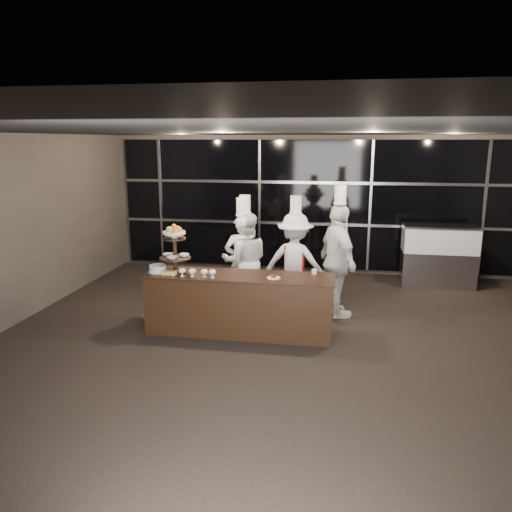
% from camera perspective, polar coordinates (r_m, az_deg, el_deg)
% --- Properties ---
extents(room, '(10.00, 10.00, 10.00)m').
position_cam_1_polar(room, '(6.16, 3.93, 0.01)').
color(room, black).
rests_on(room, ground).
extents(window_wall, '(8.60, 0.10, 2.80)m').
position_cam_1_polar(window_wall, '(11.01, 6.64, 5.78)').
color(window_wall, black).
rests_on(window_wall, ground).
extents(buffet_counter, '(2.84, 0.74, 0.92)m').
position_cam_1_polar(buffet_counter, '(7.62, -1.88, -5.47)').
color(buffet_counter, black).
rests_on(buffet_counter, ground).
extents(display_stand, '(0.48, 0.48, 0.74)m').
position_cam_1_polar(display_stand, '(7.65, -9.28, 1.23)').
color(display_stand, black).
rests_on(display_stand, buffet_counter).
extents(compotes, '(0.57, 0.11, 0.12)m').
position_cam_1_polar(compotes, '(7.40, -6.69, -1.78)').
color(compotes, silver).
rests_on(compotes, buffet_counter).
extents(layer_cake, '(0.30, 0.30, 0.11)m').
position_cam_1_polar(layer_cake, '(7.78, -11.14, -1.42)').
color(layer_cake, white).
rests_on(layer_cake, buffet_counter).
extents(pastry_squares, '(0.20, 0.12, 0.05)m').
position_cam_1_polar(pastry_squares, '(7.60, -9.86, -1.91)').
color(pastry_squares, '#F8DB79').
rests_on(pastry_squares, buffet_counter).
extents(small_plate, '(0.20, 0.20, 0.05)m').
position_cam_1_polar(small_plate, '(7.30, 2.02, -2.45)').
color(small_plate, white).
rests_on(small_plate, buffet_counter).
extents(chef_cup, '(0.08, 0.08, 0.07)m').
position_cam_1_polar(chef_cup, '(7.58, 6.67, -1.78)').
color(chef_cup, white).
rests_on(chef_cup, buffet_counter).
extents(display_case, '(1.44, 0.63, 1.24)m').
position_cam_1_polar(display_case, '(10.68, 20.15, 0.38)').
color(display_case, '#A5A5AA').
rests_on(display_case, ground).
extents(chef_a, '(0.68, 0.52, 1.95)m').
position_cam_1_polar(chef_a, '(8.62, -1.59, -0.57)').
color(chef_a, silver).
rests_on(chef_a, ground).
extents(chef_b, '(0.94, 0.80, 1.99)m').
position_cam_1_polar(chef_b, '(8.63, -1.24, -0.51)').
color(chef_b, silver).
rests_on(chef_b, ground).
extents(chef_c, '(1.17, 0.77, 1.99)m').
position_cam_1_polar(chef_c, '(8.59, 4.46, -0.65)').
color(chef_c, silver).
rests_on(chef_c, ground).
extents(chef_d, '(0.92, 1.20, 2.20)m').
position_cam_1_polar(chef_d, '(8.29, 9.33, -0.51)').
color(chef_d, white).
rests_on(chef_d, ground).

